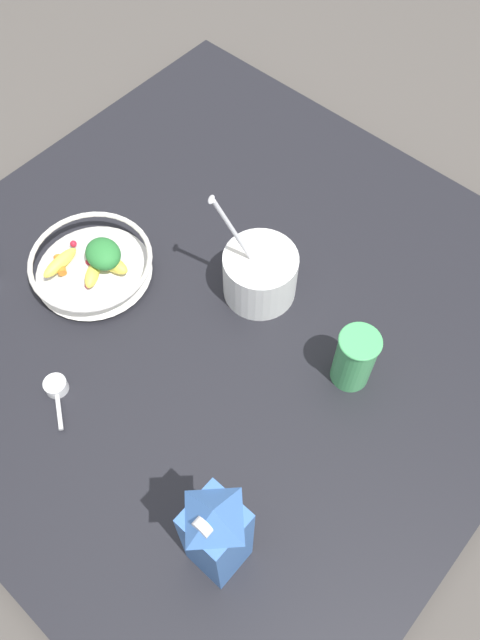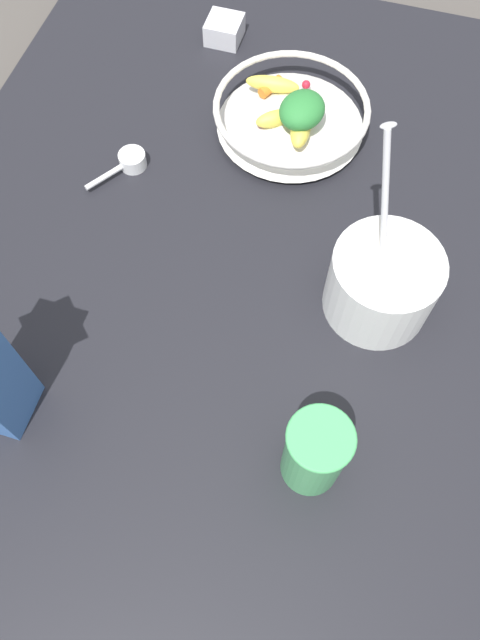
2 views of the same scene
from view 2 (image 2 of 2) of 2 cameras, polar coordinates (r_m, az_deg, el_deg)
The scene contains 7 objects.
ground_plane at distance 0.89m, azimuth 7.12°, elevation 3.28°, with size 6.00×6.00×0.00m, color #4C4742.
countertop at distance 0.87m, azimuth 7.25°, elevation 3.90°, with size 1.14×1.14×0.04m.
fruit_bowl at distance 0.98m, azimuth 4.71°, elevation 18.24°, with size 0.23×0.23×0.09m.
yogurt_tub at distance 0.79m, azimuth 12.92°, elevation 3.45°, with size 0.15×0.14×0.25m.
drinking_cup at distance 0.69m, azimuth 6.89°, elevation -11.92°, with size 0.07×0.07×0.13m.
spice_jar at distance 1.14m, azimuth -1.43°, elevation 24.94°, with size 0.06×0.06×0.04m.
measuring_scoop at distance 0.96m, azimuth -10.04°, elevation 14.08°, with size 0.09×0.07×0.02m.
Camera 2 is at (0.45, 0.02, 0.76)m, focal length 35.00 mm.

